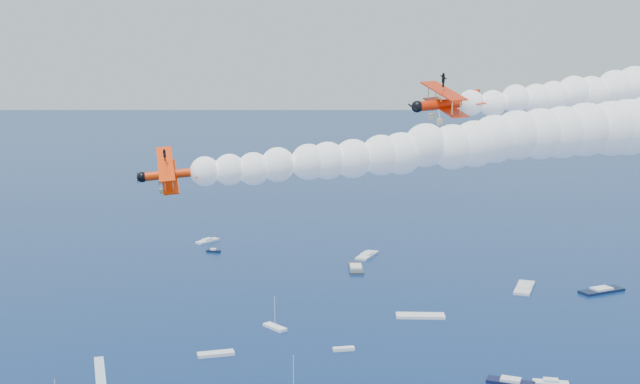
# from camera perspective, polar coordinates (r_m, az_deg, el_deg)

# --- Properties ---
(biplane_lead) EXTENTS (11.85, 13.08, 7.89)m
(biplane_lead) POSITION_cam_1_polar(r_m,az_deg,el_deg) (93.33, 9.05, 6.20)
(biplane_lead) COLOR red
(biplane_trail) EXTENTS (9.21, 10.29, 7.04)m
(biplane_trail) POSITION_cam_1_polar(r_m,az_deg,el_deg) (80.10, -10.51, 1.25)
(biplane_trail) COLOR #FC3505
(smoke_trail_trail) EXTENTS (74.90, 58.64, 12.98)m
(smoke_trail_trail) POSITION_cam_1_polar(r_m,az_deg,el_deg) (88.00, 13.26, 3.69)
(smoke_trail_trail) COLOR white
(spectator_boats) EXTENTS (197.07, 179.11, 0.70)m
(spectator_boats) POSITION_cam_1_polar(r_m,az_deg,el_deg) (197.02, 8.26, -9.67)
(spectator_boats) COLOR silver
(spectator_boats) RESTS_ON ground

